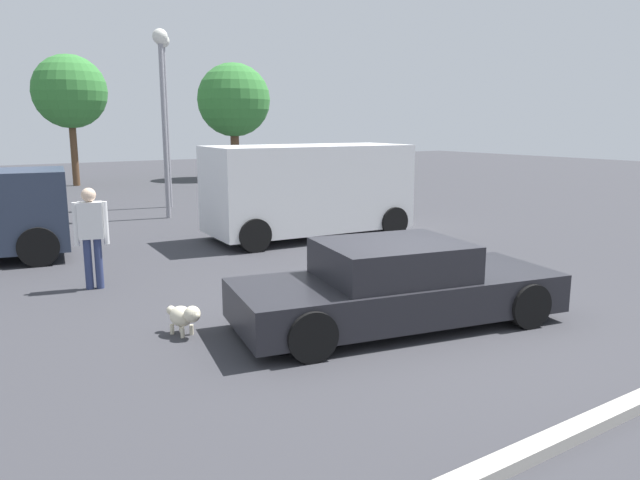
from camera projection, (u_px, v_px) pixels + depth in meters
The scene contains 10 objects.
ground_plane at pixel (407, 324), 8.55m from camera, with size 80.00×80.00×0.00m, color #38383D.
sedan_foreground at pixel (396, 286), 8.45m from camera, with size 4.90×2.61×1.20m.
dog at pixel (184, 316), 8.06m from camera, with size 0.37×0.62×0.45m.
van_white at pixel (309, 188), 14.89m from camera, with size 5.13×2.56×2.29m.
pedestrian at pixel (91, 229), 10.21m from camera, with size 0.55×0.34×1.76m.
parking_curb at pixel (625, 408), 5.91m from camera, with size 9.76×0.20×0.12m, color #B7B2A8.
light_post_near at pixel (165, 89), 19.78m from camera, with size 0.44×0.44×5.68m.
light_post_mid at pixel (163, 89), 17.46m from camera, with size 0.44×0.44×5.49m.
tree_back_center at pixel (70, 92), 26.80m from camera, with size 3.26×3.26×5.85m.
tree_back_right at pixel (234, 100), 30.39m from camera, with size 3.68×3.68×5.84m.
Camera 1 is at (-5.54, -6.12, 2.82)m, focal length 33.63 mm.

